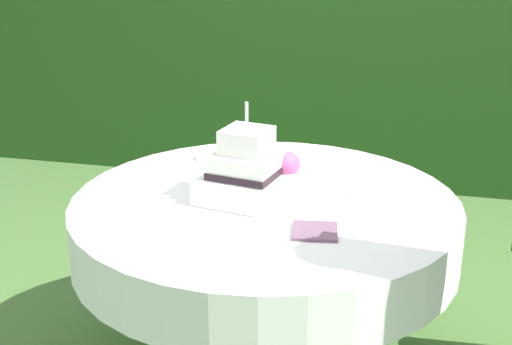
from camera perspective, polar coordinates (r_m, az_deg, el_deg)
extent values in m
cylinder|color=#4C4C51|center=(2.76, 0.68, -9.45)|extent=(0.15, 0.15, 0.70)
cylinder|color=olive|center=(2.60, 0.71, -2.48)|extent=(1.34, 1.34, 0.03)
cylinder|color=white|center=(2.63, 0.70, -4.23)|extent=(1.37, 1.37, 0.21)
cube|color=white|center=(2.59, -0.71, -1.14)|extent=(0.34, 0.34, 0.09)
cube|color=white|center=(2.56, -0.72, 0.65)|extent=(0.25, 0.25, 0.09)
cube|color=black|center=(2.57, -0.72, 0.09)|extent=(0.26, 0.26, 0.02)
cube|color=white|center=(2.53, -0.73, 2.48)|extent=(0.18, 0.18, 0.09)
sphere|color=#E04C8C|center=(2.62, 2.39, 0.59)|extent=(0.10, 0.10, 0.10)
cylinder|color=silver|center=(2.51, -0.74, 4.44)|extent=(0.01, 0.01, 0.09)
cylinder|color=white|center=(3.10, 1.52, 1.72)|extent=(0.14, 0.14, 0.01)
cylinder|color=white|center=(3.03, -3.56, 1.23)|extent=(0.13, 0.13, 0.01)
cylinder|color=white|center=(2.63, 8.14, -1.86)|extent=(0.11, 0.11, 0.01)
cylinder|color=white|center=(2.92, 1.39, 0.57)|extent=(0.14, 0.14, 0.01)
cube|color=#6B4C60|center=(2.34, 4.59, -4.56)|extent=(0.16, 0.16, 0.01)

